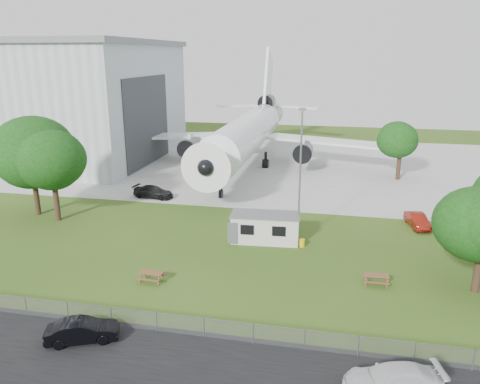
% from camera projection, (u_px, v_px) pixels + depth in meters
% --- Properties ---
extents(ground, '(160.00, 160.00, 0.00)m').
position_uv_depth(ground, '(189.00, 265.00, 37.86)').
color(ground, '#44611F').
extents(asphalt_strip, '(120.00, 8.00, 0.02)m').
position_uv_depth(asphalt_strip, '(116.00, 365.00, 25.66)').
color(asphalt_strip, black).
rests_on(asphalt_strip, ground).
extents(concrete_apron, '(120.00, 46.00, 0.03)m').
position_uv_depth(concrete_apron, '(263.00, 163.00, 73.53)').
color(concrete_apron, '#B7B7B2').
rests_on(concrete_apron, ground).
extents(hangar, '(43.00, 31.00, 18.55)m').
position_uv_depth(hangar, '(33.00, 99.00, 76.49)').
color(hangar, '#B2B7BC').
rests_on(hangar, ground).
extents(airliner, '(46.36, 47.73, 17.69)m').
position_uv_depth(airliner, '(249.00, 131.00, 70.43)').
color(airliner, white).
rests_on(airliner, ground).
extents(site_cabin, '(6.84, 3.14, 2.62)m').
position_uv_depth(site_cabin, '(265.00, 228.00, 42.31)').
color(site_cabin, beige).
rests_on(site_cabin, ground).
extents(picnic_west, '(1.91, 1.63, 0.76)m').
position_uv_depth(picnic_west, '(152.00, 281.00, 35.11)').
color(picnic_west, brown).
rests_on(picnic_west, ground).
extents(picnic_east, '(1.83, 1.54, 0.76)m').
position_uv_depth(picnic_east, '(376.00, 284.00, 34.65)').
color(picnic_east, brown).
rests_on(picnic_east, ground).
extents(fence, '(58.00, 0.04, 1.30)m').
position_uv_depth(fence, '(142.00, 330.00, 28.95)').
color(fence, gray).
rests_on(fence, ground).
extents(lamp_mast, '(0.16, 0.16, 12.00)m').
position_uv_depth(lamp_mast, '(300.00, 179.00, 40.37)').
color(lamp_mast, slate).
rests_on(lamp_mast, ground).
extents(tree_west_big, '(8.66, 8.66, 10.75)m').
position_uv_depth(tree_west_big, '(31.00, 155.00, 48.06)').
color(tree_west_big, '#382619').
rests_on(tree_west_big, ground).
extents(tree_west_small, '(7.36, 7.36, 9.64)m').
position_uv_depth(tree_west_small, '(52.00, 164.00, 46.44)').
color(tree_west_small, '#382619').
rests_on(tree_west_small, ground).
extents(tree_far_apron, '(5.70, 5.70, 8.39)m').
position_uv_depth(tree_far_apron, '(401.00, 139.00, 62.17)').
color(tree_far_apron, '#382619').
rests_on(tree_far_apron, ground).
extents(car_centre_sedan, '(4.42, 2.98, 1.38)m').
position_uv_depth(car_centre_sedan, '(82.00, 331.00, 27.58)').
color(car_centre_sedan, black).
rests_on(car_centre_sedan, ground).
extents(car_east_van, '(5.28, 3.07, 1.44)m').
position_uv_depth(car_east_van, '(393.00, 380.00, 23.36)').
color(car_east_van, silver).
rests_on(car_east_van, ground).
extents(car_ne_hatch, '(1.72, 4.19, 1.42)m').
position_uv_depth(car_ne_hatch, '(453.00, 227.00, 44.15)').
color(car_ne_hatch, black).
rests_on(car_ne_hatch, ground).
extents(car_ne_sedan, '(2.20, 4.32, 1.36)m').
position_uv_depth(car_ne_sedan, '(417.00, 221.00, 45.93)').
color(car_ne_sedan, maroon).
rests_on(car_ne_sedan, ground).
extents(car_apron_van, '(5.02, 2.50, 1.40)m').
position_uv_depth(car_apron_van, '(153.00, 192.00, 55.39)').
color(car_apron_van, black).
rests_on(car_apron_van, ground).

